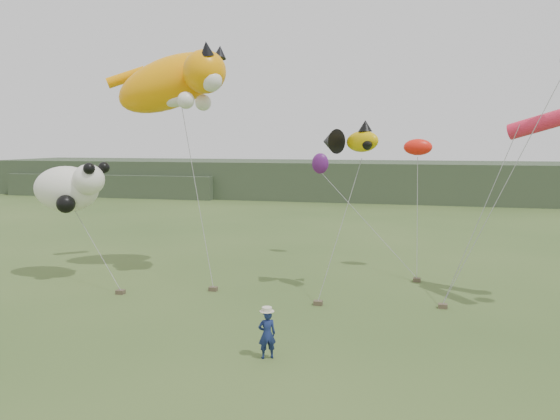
{
  "coord_description": "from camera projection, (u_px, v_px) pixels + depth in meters",
  "views": [
    {
      "loc": [
        3.34,
        -15.85,
        6.23
      ],
      "look_at": [
        -1.28,
        3.0,
        3.78
      ],
      "focal_mm": 35.0,
      "sensor_mm": 36.0,
      "label": 1
    }
  ],
  "objects": [
    {
      "name": "cat_kite",
      "position": [
        178.0,
        81.0,
        24.97
      ],
      "size": [
        6.77,
        4.01,
        3.95
      ],
      "color": "#FF9A04",
      "rests_on": "ground"
    },
    {
      "name": "festival_attendant",
      "position": [
        267.0,
        334.0,
        15.69
      ],
      "size": [
        0.62,
        0.55,
        1.43
      ],
      "primitive_type": "imported",
      "rotation": [
        0.0,
        0.0,
        3.62
      ],
      "color": "navy",
      "rests_on": "ground"
    },
    {
      "name": "headland",
      "position": [
        353.0,
        180.0,
        60.4
      ],
      "size": [
        90.0,
        13.0,
        4.0
      ],
      "color": "#2D3D28",
      "rests_on": "ground"
    },
    {
      "name": "panda_kite",
      "position": [
        70.0,
        188.0,
        24.45
      ],
      "size": [
        3.62,
        2.34,
        2.25
      ],
      "color": "white",
      "rests_on": "ground"
    },
    {
      "name": "sandbag_anchors",
      "position": [
        301.0,
        293.0,
        22.2
      ],
      "size": [
        13.11,
        5.2,
        0.17
      ],
      "color": "brown",
      "rests_on": "ground"
    },
    {
      "name": "fish_kite",
      "position": [
        350.0,
        141.0,
        21.98
      ],
      "size": [
        2.81,
        1.85,
        1.35
      ],
      "color": "#D6AC04",
      "rests_on": "ground"
    },
    {
      "name": "ground",
      "position": [
        297.0,
        344.0,
        16.84
      ],
      "size": [
        120.0,
        120.0,
        0.0
      ],
      "primitive_type": "plane",
      "color": "#385123",
      "rests_on": "ground"
    },
    {
      "name": "misc_kites",
      "position": [
        372.0,
        155.0,
        27.17
      ],
      "size": [
        6.15,
        3.1,
        1.85
      ],
      "color": "#FC1D0F",
      "rests_on": "ground"
    }
  ]
}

